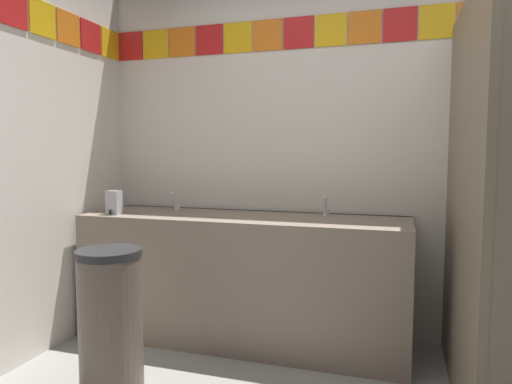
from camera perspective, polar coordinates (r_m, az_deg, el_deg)
wall_back at (r=3.16m, az=13.22°, el=5.66°), size 3.72×0.09×2.58m
vanity_counter at (r=3.08m, az=-1.70°, el=-10.55°), size 2.14×0.61×0.84m
faucet_left at (r=3.29m, az=-10.04°, el=-1.45°), size 0.04×0.10×0.14m
faucet_right at (r=2.95m, az=8.73°, el=-2.16°), size 0.04×0.10×0.14m
soap_dispenser at (r=3.21m, az=-17.38°, el=-1.28°), size 0.09×0.09×0.16m
trash_bin at (r=2.57m, az=-17.74°, el=-15.10°), size 0.33×0.33×0.75m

